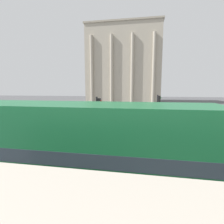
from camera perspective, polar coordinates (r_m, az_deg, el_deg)
double_decker_bus at (r=7.04m, az=-14.65°, el=-12.15°), size 11.01×2.73×4.10m
plaza_building_left at (r=61.94m, az=4.17°, el=14.80°), size 23.87×16.80×24.67m
traffic_light_near at (r=12.31m, az=-4.64°, el=-1.67°), size 0.42×0.24×4.07m
traffic_light_mid at (r=18.10m, az=14.78°, el=1.01°), size 0.42×0.24×4.03m
car_navy at (r=28.11m, az=24.98°, el=-1.11°), size 4.20×1.93×1.35m
pedestrian_blue at (r=29.94m, az=28.74°, el=-0.32°), size 0.32×0.32×1.69m
pedestrian_yellow at (r=17.56m, az=-14.85°, el=-4.62°), size 0.32×0.32×1.70m
pedestrian_white at (r=21.17m, az=24.73°, el=-2.94°), size 0.32×0.32×1.73m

